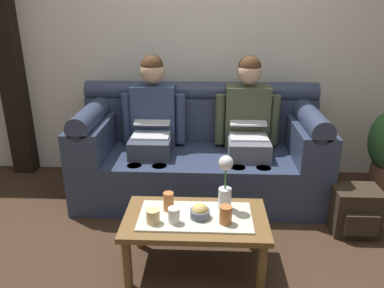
{
  "coord_description": "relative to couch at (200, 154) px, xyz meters",
  "views": [
    {
      "loc": [
        0.07,
        -1.94,
        1.64
      ],
      "look_at": [
        -0.05,
        0.81,
        0.6
      ],
      "focal_mm": 35.47,
      "sensor_mm": 36.0,
      "label": 1
    }
  ],
  "objects": [
    {
      "name": "ground_plane",
      "position": [
        0.0,
        -1.17,
        -0.37
      ],
      "size": [
        14.0,
        14.0,
        0.0
      ],
      "primitive_type": "plane",
      "color": "#382619"
    },
    {
      "name": "back_wall_patterned",
      "position": [
        0.0,
        0.53,
        1.08
      ],
      "size": [
        6.0,
        0.12,
        2.9
      ],
      "primitive_type": "cube",
      "color": "silver",
      "rests_on": "ground_plane"
    },
    {
      "name": "timber_pillar",
      "position": [
        -1.8,
        0.41,
        1.08
      ],
      "size": [
        0.2,
        0.2,
        2.9
      ],
      "primitive_type": "cube",
      "color": "black",
      "rests_on": "ground_plane"
    },
    {
      "name": "couch",
      "position": [
        0.0,
        0.0,
        0.0
      ],
      "size": [
        2.09,
        0.88,
        0.96
      ],
      "color": "#2D3851",
      "rests_on": "ground_plane"
    },
    {
      "name": "person_left",
      "position": [
        -0.41,
        -0.0,
        0.29
      ],
      "size": [
        0.56,
        0.67,
        1.22
      ],
      "color": "#383D4C",
      "rests_on": "ground_plane"
    },
    {
      "name": "person_right",
      "position": [
        0.41,
        -0.0,
        0.29
      ],
      "size": [
        0.56,
        0.67,
        1.22
      ],
      "color": "#595B66",
      "rests_on": "ground_plane"
    },
    {
      "name": "coffee_table",
      "position": [
        0.0,
        -1.06,
        -0.05
      ],
      "size": [
        0.9,
        0.51,
        0.39
      ],
      "color": "brown",
      "rests_on": "ground_plane"
    },
    {
      "name": "flower_vase",
      "position": [
        0.18,
        -0.97,
        0.2
      ],
      "size": [
        0.09,
        0.09,
        0.37
      ],
      "color": "silver",
      "rests_on": "coffee_table"
    },
    {
      "name": "snack_bowl",
      "position": [
        0.03,
        -1.08,
        0.05
      ],
      "size": [
        0.12,
        0.12,
        0.1
      ],
      "color": "#4C5666",
      "rests_on": "coffee_table"
    },
    {
      "name": "cup_near_left",
      "position": [
        0.18,
        -1.14,
        0.07
      ],
      "size": [
        0.08,
        0.08,
        0.11
      ],
      "primitive_type": "cylinder",
      "color": "#B26633",
      "rests_on": "coffee_table"
    },
    {
      "name": "cup_near_right",
      "position": [
        -0.17,
        -1.0,
        0.08
      ],
      "size": [
        0.07,
        0.07,
        0.12
      ],
      "primitive_type": "cylinder",
      "color": "#B26633",
      "rests_on": "coffee_table"
    },
    {
      "name": "cup_far_center",
      "position": [
        -0.13,
        -1.15,
        0.06
      ],
      "size": [
        0.07,
        0.07,
        0.1
      ],
      "primitive_type": "cylinder",
      "color": "white",
      "rests_on": "coffee_table"
    },
    {
      "name": "cup_far_left",
      "position": [
        -0.25,
        -1.15,
        0.06
      ],
      "size": [
        0.08,
        0.08,
        0.09
      ],
      "primitive_type": "cylinder",
      "color": "#DBB77A",
      "rests_on": "coffee_table"
    },
    {
      "name": "backpack_right",
      "position": [
        1.18,
        -0.59,
        -0.2
      ],
      "size": [
        0.34,
        0.31,
        0.35
      ],
      "color": "#2D2319",
      "rests_on": "ground_plane"
    }
  ]
}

